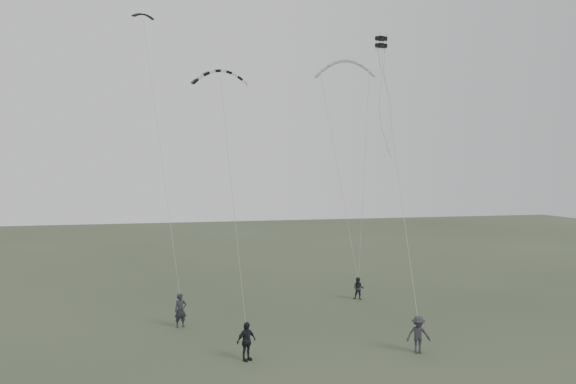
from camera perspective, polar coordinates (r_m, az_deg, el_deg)
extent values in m
plane|color=#364029|center=(30.18, 0.28, -15.16)|extent=(140.00, 140.00, 0.00)
imported|color=#232328|center=(33.43, -10.86, -11.73)|extent=(0.81, 0.64, 1.95)
imported|color=black|center=(39.93, 7.17, -9.70)|extent=(0.95, 0.90, 1.55)
imported|color=black|center=(27.53, -4.26, -14.89)|extent=(1.16, 0.90, 1.84)
imported|color=#2A292F|center=(29.21, 13.10, -13.93)|extent=(1.30, 0.90, 1.84)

